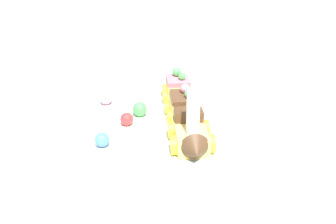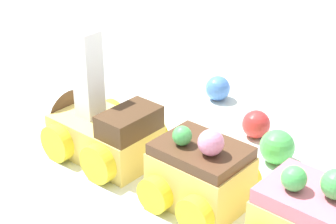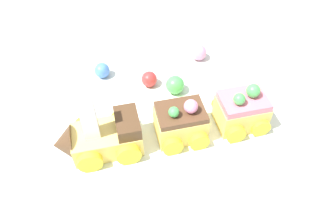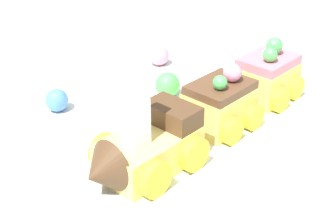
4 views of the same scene
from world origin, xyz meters
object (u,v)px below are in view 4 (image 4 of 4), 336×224
object	(u,v)px
cake_car_strawberry	(267,78)
gumball_red	(130,90)
gumball_green	(168,85)
gumball_pink	(159,55)
cake_car_chocolate	(220,105)
cake_train_locomotive	(142,148)
gumball_blue	(57,100)

from	to	relation	value
cake_car_strawberry	gumball_red	world-z (taller)	cake_car_strawberry
gumball_red	gumball_green	size ratio (longest dim) A/B	0.87
gumball_pink	cake_car_chocolate	bearing A→B (deg)	87.48
cake_train_locomotive	gumball_red	world-z (taller)	cake_train_locomotive
cake_train_locomotive	cake_car_chocolate	distance (m)	0.12
gumball_green	cake_car_chocolate	bearing A→B (deg)	103.61
gumball_green	gumball_pink	xyz separation A→B (m)	(-0.03, -0.10, -0.00)
cake_train_locomotive	gumball_red	distance (m)	0.15
cake_train_locomotive	gumball_red	bearing A→B (deg)	-128.64
cake_car_strawberry	gumball_blue	bearing A→B (deg)	-39.41
gumball_red	gumball_blue	bearing A→B (deg)	-6.13
gumball_red	gumball_pink	distance (m)	0.12
cake_car_strawberry	gumball_blue	size ratio (longest dim) A/B	3.49
gumball_blue	gumball_green	xyz separation A→B (m)	(-0.13, 0.02, 0.00)
gumball_blue	gumball_red	size ratio (longest dim) A/B	1.00
cake_car_strawberry	gumball_pink	size ratio (longest dim) A/B	3.21
gumball_red	gumball_pink	xyz separation A→B (m)	(-0.08, -0.09, 0.00)
gumball_blue	gumball_pink	distance (m)	0.18
cake_car_chocolate	gumball_blue	world-z (taller)	cake_car_chocolate
gumball_green	gumball_pink	world-z (taller)	gumball_green
gumball_pink	cake_train_locomotive	bearing A→B (deg)	63.30
gumball_green	gumball_pink	distance (m)	0.10
gumball_pink	gumball_green	bearing A→B (deg)	72.79
cake_car_chocolate	gumball_red	bearing A→B (deg)	-78.55
cake_car_chocolate	gumball_green	world-z (taller)	cake_car_chocolate
cake_train_locomotive	gumball_pink	world-z (taller)	cake_train_locomotive
gumball_red	cake_car_strawberry	bearing A→B (deg)	158.19
cake_car_chocolate	cake_train_locomotive	bearing A→B (deg)	-0.14
gumball_green	cake_car_strawberry	bearing A→B (deg)	154.17
cake_car_chocolate	gumball_red	xyz separation A→B (m)	(0.07, -0.10, -0.01)
cake_train_locomotive	gumball_pink	size ratio (longest dim) A/B	4.48
cake_car_strawberry	gumball_pink	bearing A→B (deg)	-85.14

